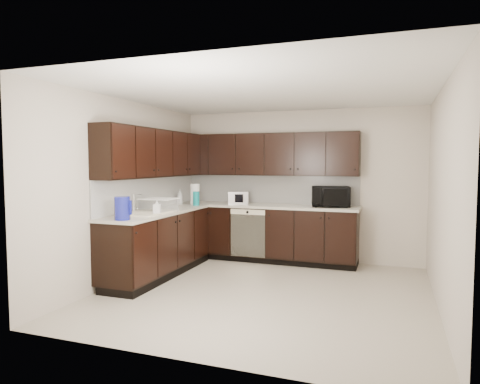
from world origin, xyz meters
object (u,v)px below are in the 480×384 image
object	(u,v)px
sink	(147,218)
storage_bin	(158,205)
microwave	(330,197)
toaster_oven	(238,198)
blue_pitcher	(122,208)

from	to	relation	value
sink	storage_bin	distance (m)	0.30
microwave	toaster_oven	size ratio (longest dim) A/B	1.73
microwave	sink	bearing A→B (deg)	-154.06
microwave	blue_pitcher	distance (m)	3.24
storage_bin	blue_pitcher	world-z (taller)	blue_pitcher
sink	microwave	xyz separation A→B (m)	(2.25, 1.73, 0.22)
storage_bin	sink	bearing A→B (deg)	-96.49
sink	blue_pitcher	bearing A→B (deg)	-82.98
storage_bin	blue_pitcher	xyz separation A→B (m)	(0.06, -0.94, 0.05)
blue_pitcher	storage_bin	bearing A→B (deg)	104.56
sink	microwave	bearing A→B (deg)	37.55
sink	microwave	world-z (taller)	microwave
toaster_oven	storage_bin	size ratio (longest dim) A/B	0.72
microwave	blue_pitcher	size ratio (longest dim) A/B	2.03
microwave	storage_bin	xyz separation A→B (m)	(-2.22, -1.47, -0.07)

